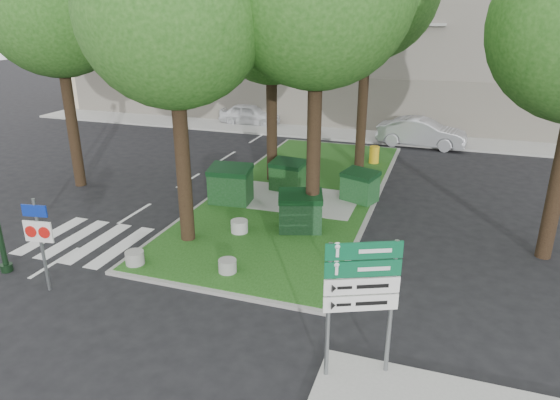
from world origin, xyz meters
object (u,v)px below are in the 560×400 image
at_px(dumpster_a, 231,184).
at_px(dumpster_d, 360,186).
at_px(tree_median_mid, 274,8).
at_px(bollard_left, 135,258).
at_px(traffic_sign_pole, 39,233).
at_px(dumpster_c, 300,212).
at_px(bollard_right, 227,266).
at_px(car_silver, 422,133).
at_px(bollard_mid, 239,226).
at_px(car_white, 250,114).
at_px(directional_sign, 361,288).
at_px(dumpster_b, 288,175).
at_px(litter_bin, 374,155).

height_order(dumpster_a, dumpster_d, dumpster_a).
bearing_deg(tree_median_mid, bollard_left, -97.90).
bearing_deg(dumpster_d, tree_median_mid, -177.95).
bearing_deg(bollard_left, tree_median_mid, 82.10).
bearing_deg(traffic_sign_pole, dumpster_c, 38.21).
relative_size(bollard_right, car_silver, 0.11).
height_order(bollard_mid, car_white, car_white).
bearing_deg(car_silver, dumpster_c, 172.63).
relative_size(dumpster_a, dumpster_d, 1.08).
bearing_deg(traffic_sign_pole, car_white, 88.51).
bearing_deg(dumpster_a, dumpster_c, -32.65).
distance_m(tree_median_mid, car_white, 13.31).
distance_m(dumpster_a, bollard_right, 5.46).
bearing_deg(directional_sign, traffic_sign_pole, 150.92).
bearing_deg(car_silver, dumpster_d, 176.03).
relative_size(dumpster_b, car_white, 0.37).
relative_size(tree_median_mid, car_white, 2.52).
distance_m(dumpster_c, bollard_right, 3.58).
bearing_deg(directional_sign, bollard_right, 120.53).
relative_size(bollard_right, traffic_sign_pole, 0.20).
relative_size(dumpster_a, car_silver, 0.35).
bearing_deg(car_silver, traffic_sign_pole, 161.77).
xyz_separation_m(dumpster_c, directional_sign, (3.05, -6.30, 1.27)).
bearing_deg(car_white, tree_median_mid, -153.00).
distance_m(tree_median_mid, directional_sign, 13.36).
bearing_deg(tree_median_mid, dumpster_c, -61.66).
bearing_deg(dumpster_d, bollard_right, -87.76).
distance_m(bollard_mid, directional_sign, 7.52).
xyz_separation_m(dumpster_d, directional_sign, (1.70, -9.64, 1.33)).
relative_size(bollard_mid, car_white, 0.14).
relative_size(dumpster_a, litter_bin, 2.05).
xyz_separation_m(traffic_sign_pole, directional_sign, (8.23, -0.72, 0.38)).
height_order(dumpster_a, car_white, dumpster_a).
relative_size(dumpster_a, dumpster_c, 1.00).
bearing_deg(traffic_sign_pole, car_silver, 57.43).
bearing_deg(traffic_sign_pole, directional_sign, -13.93).
distance_m(dumpster_c, car_silver, 13.32).
distance_m(dumpster_b, bollard_mid, 4.48).
height_order(bollard_left, bollard_mid, bollard_mid).
height_order(bollard_right, directional_sign, directional_sign).
xyz_separation_m(dumpster_c, dumpster_d, (1.35, 3.33, -0.06)).
bearing_deg(tree_median_mid, directional_sign, -63.10).
bearing_deg(bollard_left, directional_sign, -20.19).
distance_m(dumpster_a, bollard_mid, 2.85).
distance_m(bollard_left, bollard_right, 2.72).
bearing_deg(bollard_left, dumpster_a, 84.19).
distance_m(dumpster_d, bollard_left, 8.78).
distance_m(dumpster_c, car_white, 17.13).
bearing_deg(bollard_mid, bollard_left, -123.04).
bearing_deg(bollard_right, dumpster_a, 113.05).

